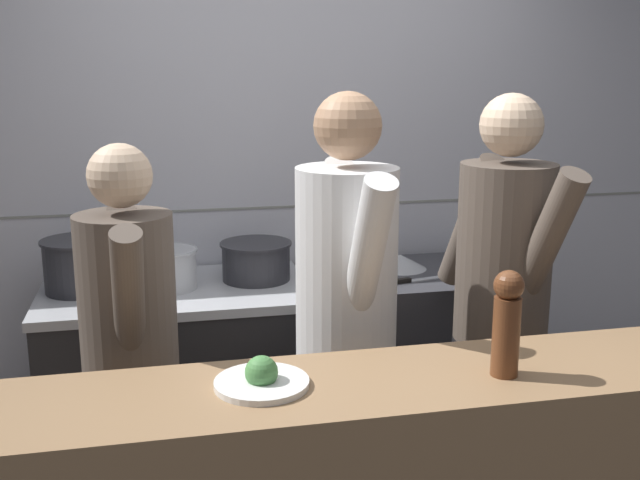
{
  "coord_description": "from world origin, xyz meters",
  "views": [
    {
      "loc": [
        -0.66,
        -2.1,
        1.84
      ],
      "look_at": [
        -0.04,
        0.76,
        1.15
      ],
      "focal_mm": 42.0,
      "sensor_mm": 36.0,
      "label": 1
    }
  ],
  "objects_px": {
    "pepper_mill": "(507,321)",
    "chef_line": "(501,299)",
    "plated_dish_main": "(262,379)",
    "chef_head_cook": "(131,351)",
    "oven_range": "(179,379)",
    "stock_pot": "(80,264)",
    "sauce_pot": "(169,268)",
    "braising_pot": "(256,260)",
    "chefs_knife": "(419,279)",
    "chef_sous": "(346,314)",
    "mixing_bowl_steel": "(400,261)"
  },
  "relations": [
    {
      "from": "mixing_bowl_steel",
      "to": "chef_sous",
      "type": "distance_m",
      "value": 1.0
    },
    {
      "from": "oven_range",
      "to": "sauce_pot",
      "type": "relative_size",
      "value": 4.58
    },
    {
      "from": "plated_dish_main",
      "to": "chef_line",
      "type": "height_order",
      "value": "chef_line"
    },
    {
      "from": "mixing_bowl_steel",
      "to": "chefs_knife",
      "type": "distance_m",
      "value": 0.22
    },
    {
      "from": "oven_range",
      "to": "stock_pot",
      "type": "xyz_separation_m",
      "value": [
        -0.4,
        0.05,
        0.56
      ]
    },
    {
      "from": "oven_range",
      "to": "chef_head_cook",
      "type": "distance_m",
      "value": 0.9
    },
    {
      "from": "chef_head_cook",
      "to": "chef_line",
      "type": "height_order",
      "value": "chef_line"
    },
    {
      "from": "stock_pot",
      "to": "sauce_pot",
      "type": "xyz_separation_m",
      "value": [
        0.38,
        -0.05,
        -0.03
      ]
    },
    {
      "from": "pepper_mill",
      "to": "chef_sous",
      "type": "bearing_deg",
      "value": 115.06
    },
    {
      "from": "chef_line",
      "to": "oven_range",
      "type": "bearing_deg",
      "value": 134.76
    },
    {
      "from": "mixing_bowl_steel",
      "to": "stock_pot",
      "type": "bearing_deg",
      "value": -178.94
    },
    {
      "from": "plated_dish_main",
      "to": "chef_sous",
      "type": "distance_m",
      "value": 0.68
    },
    {
      "from": "oven_range",
      "to": "plated_dish_main",
      "type": "bearing_deg",
      "value": -81.8
    },
    {
      "from": "chefs_knife",
      "to": "chef_head_cook",
      "type": "distance_m",
      "value": 1.4
    },
    {
      "from": "braising_pot",
      "to": "chef_sous",
      "type": "relative_size",
      "value": 0.19
    },
    {
      "from": "plated_dish_main",
      "to": "chef_sous",
      "type": "height_order",
      "value": "chef_sous"
    },
    {
      "from": "stock_pot",
      "to": "plated_dish_main",
      "type": "height_order",
      "value": "stock_pot"
    },
    {
      "from": "chef_sous",
      "to": "oven_range",
      "type": "bearing_deg",
      "value": 122.55
    },
    {
      "from": "stock_pot",
      "to": "chefs_knife",
      "type": "height_order",
      "value": "stock_pot"
    },
    {
      "from": "oven_range",
      "to": "stock_pot",
      "type": "distance_m",
      "value": 0.69
    },
    {
      "from": "mixing_bowl_steel",
      "to": "pepper_mill",
      "type": "relative_size",
      "value": 0.84
    },
    {
      "from": "sauce_pot",
      "to": "mixing_bowl_steel",
      "type": "xyz_separation_m",
      "value": [
        1.09,
        0.07,
        -0.05
      ]
    },
    {
      "from": "stock_pot",
      "to": "oven_range",
      "type": "bearing_deg",
      "value": -6.43
    },
    {
      "from": "sauce_pot",
      "to": "chef_head_cook",
      "type": "xyz_separation_m",
      "value": [
        -0.15,
        -0.76,
        -0.08
      ]
    },
    {
      "from": "sauce_pot",
      "to": "chefs_knife",
      "type": "bearing_deg",
      "value": -7.52
    },
    {
      "from": "oven_range",
      "to": "chef_sous",
      "type": "bearing_deg",
      "value": -54.04
    },
    {
      "from": "plated_dish_main",
      "to": "chef_sous",
      "type": "xyz_separation_m",
      "value": [
        0.38,
        0.57,
        -0.03
      ]
    },
    {
      "from": "oven_range",
      "to": "plated_dish_main",
      "type": "height_order",
      "value": "plated_dish_main"
    },
    {
      "from": "chef_line",
      "to": "mixing_bowl_steel",
      "type": "bearing_deg",
      "value": 85.79
    },
    {
      "from": "sauce_pot",
      "to": "mixing_bowl_steel",
      "type": "relative_size",
      "value": 1.0
    },
    {
      "from": "braising_pot",
      "to": "pepper_mill",
      "type": "relative_size",
      "value": 1.07
    },
    {
      "from": "chef_sous",
      "to": "chef_line",
      "type": "height_order",
      "value": "chef_sous"
    },
    {
      "from": "chefs_knife",
      "to": "pepper_mill",
      "type": "height_order",
      "value": "pepper_mill"
    },
    {
      "from": "sauce_pot",
      "to": "chef_head_cook",
      "type": "distance_m",
      "value": 0.78
    },
    {
      "from": "oven_range",
      "to": "stock_pot",
      "type": "relative_size",
      "value": 3.62
    },
    {
      "from": "sauce_pot",
      "to": "chefs_knife",
      "type": "distance_m",
      "value": 1.12
    },
    {
      "from": "sauce_pot",
      "to": "plated_dish_main",
      "type": "height_order",
      "value": "plated_dish_main"
    },
    {
      "from": "oven_range",
      "to": "chef_line",
      "type": "xyz_separation_m",
      "value": [
        1.2,
        -0.73,
        0.53
      ]
    },
    {
      "from": "oven_range",
      "to": "braising_pot",
      "type": "height_order",
      "value": "braising_pot"
    },
    {
      "from": "oven_range",
      "to": "mixing_bowl_steel",
      "type": "distance_m",
      "value": 1.17
    },
    {
      "from": "stock_pot",
      "to": "mixing_bowl_steel",
      "type": "height_order",
      "value": "stock_pot"
    },
    {
      "from": "stock_pot",
      "to": "chefs_knife",
      "type": "bearing_deg",
      "value": -7.4
    },
    {
      "from": "chef_head_cook",
      "to": "pepper_mill",
      "type": "bearing_deg",
      "value": -36.56
    },
    {
      "from": "mixing_bowl_steel",
      "to": "plated_dish_main",
      "type": "bearing_deg",
      "value": -121.24
    },
    {
      "from": "sauce_pot",
      "to": "chefs_knife",
      "type": "height_order",
      "value": "sauce_pot"
    },
    {
      "from": "stock_pot",
      "to": "sauce_pot",
      "type": "height_order",
      "value": "stock_pot"
    },
    {
      "from": "plated_dish_main",
      "to": "chef_head_cook",
      "type": "xyz_separation_m",
      "value": [
        -0.37,
        0.6,
        -0.12
      ]
    },
    {
      "from": "braising_pot",
      "to": "chef_sous",
      "type": "height_order",
      "value": "chef_sous"
    },
    {
      "from": "pepper_mill",
      "to": "chef_line",
      "type": "height_order",
      "value": "chef_line"
    },
    {
      "from": "stock_pot",
      "to": "braising_pot",
      "type": "distance_m",
      "value": 0.77
    }
  ]
}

